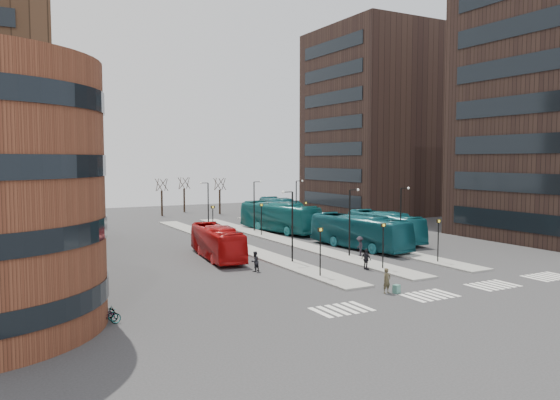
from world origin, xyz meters
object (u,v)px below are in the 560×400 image
commuter_c (360,246)px  bicycle_mid (101,312)px  red_bus (217,242)px  teal_bus_d (279,209)px  bicycle_far (103,314)px  bicycle_near (105,317)px  commuter_a (255,261)px  commuter_b (366,259)px  traveller (387,281)px  teal_bus_b (279,217)px  teal_bus_c (385,226)px  suitcase (396,289)px  teal_bus_a (359,232)px

commuter_c → bicycle_mid: commuter_c is taller
red_bus → commuter_c: 13.10m
teal_bus_d → bicycle_far: bearing=-119.8°
bicycle_near → bicycle_far: 0.74m
commuter_a → bicycle_mid: bearing=7.5°
commuter_b → traveller: bearing=144.5°
red_bus → teal_bus_b: bearing=51.1°
commuter_a → bicycle_far: 15.55m
traveller → commuter_b: bearing=58.2°
teal_bus_c → traveller: teal_bus_c is taller
bicycle_mid → bicycle_near: bearing=-179.0°
red_bus → commuter_a: 6.89m
teal_bus_b → commuter_a: 23.80m
commuter_b → bicycle_far: 21.95m
commuter_c → bicycle_far: commuter_c is taller
teal_bus_c → bicycle_far: (-32.77, -16.02, -1.18)m
bicycle_far → commuter_c: bearing=-46.2°
teal_bus_d → traveller: size_ratio=7.04×
traveller → bicycle_mid: traveller is taller
teal_bus_b → teal_bus_d: (5.86, 10.83, -0.17)m
traveller → commuter_b: (3.58, 6.91, 0.01)m
teal_bus_b → teal_bus_c: 13.74m
red_bus → commuter_c: (12.01, -5.21, -0.56)m
teal_bus_c → commuter_c: 10.16m
red_bus → suitcase: bearing=-65.2°
teal_bus_d → teal_bus_b: bearing=-108.8°
commuter_a → commuter_b: (8.24, -3.65, 0.05)m
suitcase → teal_bus_c: size_ratio=0.05×
suitcase → teal_bus_d: size_ratio=0.05×
teal_bus_b → teal_bus_a: bearing=-93.8°
teal_bus_b → commuter_c: size_ratio=7.19×
bicycle_near → bicycle_mid: bicycle_mid is taller
teal_bus_c → bicycle_near: (-32.77, -16.76, -1.17)m
teal_bus_a → commuter_a: (-14.09, -5.14, -0.88)m
teal_bus_d → commuter_a: bearing=-111.8°
red_bus → teal_bus_b: teal_bus_b is taller
teal_bus_a → teal_bus_b: size_ratio=0.93×
suitcase → bicycle_mid: 18.75m
teal_bus_c → bicycle_mid: 36.27m
suitcase → teal_bus_b: 31.78m
red_bus → commuter_a: (0.47, -6.84, -0.66)m
red_bus → bicycle_near: size_ratio=6.31×
commuter_b → bicycle_mid: commuter_b is taller
commuter_b → bicycle_mid: (-21.47, -4.01, -0.42)m
teal_bus_d → commuter_b: 36.00m
traveller → commuter_b: commuter_b is taller
teal_bus_d → bicycle_near: 51.02m
suitcase → red_bus: red_bus is taller
teal_bus_b → bicycle_near: 38.99m
commuter_c → teal_bus_b: bearing=-163.0°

